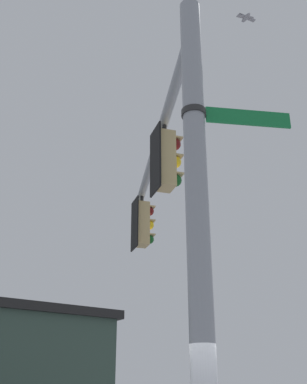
# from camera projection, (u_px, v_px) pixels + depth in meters

# --- Properties ---
(signal_pole) EXTENTS (0.28, 0.28, 7.10)m
(signal_pole) POSITION_uv_depth(u_px,v_px,m) (199.00, 247.00, 5.44)
(signal_pole) COLOR gray
(signal_pole) RESTS_ON ground
(mast_arm) EXTENTS (5.81, 1.13, 0.17)m
(mast_arm) POSITION_uv_depth(u_px,v_px,m) (158.00, 141.00, 9.30)
(mast_arm) COLOR gray
(traffic_light_nearest_pole) EXTENTS (0.54, 0.49, 1.31)m
(traffic_light_nearest_pole) POSITION_uv_depth(u_px,v_px,m) (166.00, 160.00, 8.35)
(traffic_light_nearest_pole) COLOR black
(traffic_light_mid_inner) EXTENTS (0.54, 0.49, 1.31)m
(traffic_light_mid_inner) POSITION_uv_depth(u_px,v_px,m) (143.00, 224.00, 11.35)
(traffic_light_mid_inner) COLOR black
(street_name_sign) EXTENTS (0.38, 1.43, 0.22)m
(street_name_sign) POSITION_uv_depth(u_px,v_px,m) (221.00, 116.00, 6.19)
(street_name_sign) COLOR #147238
(bird_flying) EXTENTS (0.29, 0.45, 0.10)m
(bird_flying) POSITION_uv_depth(u_px,v_px,m) (246.00, 18.00, 10.27)
(bird_flying) COLOR gray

